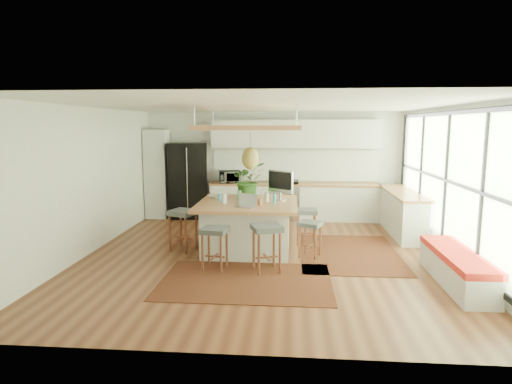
# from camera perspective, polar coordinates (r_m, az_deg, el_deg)

# --- Properties ---
(floor) EXTENTS (7.00, 7.00, 0.00)m
(floor) POSITION_cam_1_polar(r_m,az_deg,el_deg) (8.05, 1.14, -8.32)
(floor) COLOR #4F2516
(floor) RESTS_ON ground
(ceiling) EXTENTS (7.00, 7.00, 0.00)m
(ceiling) POSITION_cam_1_polar(r_m,az_deg,el_deg) (7.70, 1.20, 11.26)
(ceiling) COLOR white
(ceiling) RESTS_ON ground
(wall_back) EXTENTS (6.50, 0.00, 6.50)m
(wall_back) POSITION_cam_1_polar(r_m,az_deg,el_deg) (11.24, 2.27, 3.56)
(wall_back) COLOR beige
(wall_back) RESTS_ON ground
(wall_front) EXTENTS (6.50, 0.00, 6.50)m
(wall_front) POSITION_cam_1_polar(r_m,az_deg,el_deg) (4.33, -1.70, -4.77)
(wall_front) COLOR beige
(wall_front) RESTS_ON ground
(wall_left) EXTENTS (0.00, 7.00, 7.00)m
(wall_left) POSITION_cam_1_polar(r_m,az_deg,el_deg) (8.59, -21.01, 1.40)
(wall_left) COLOR beige
(wall_left) RESTS_ON ground
(wall_right) EXTENTS (0.00, 7.00, 7.00)m
(wall_right) POSITION_cam_1_polar(r_m,az_deg,el_deg) (8.23, 24.38, 0.90)
(wall_right) COLOR beige
(wall_right) RESTS_ON ground
(window_wall) EXTENTS (0.10, 6.20, 2.60)m
(window_wall) POSITION_cam_1_polar(r_m,az_deg,el_deg) (8.21, 24.21, 1.25)
(window_wall) COLOR black
(window_wall) RESTS_ON wall_right
(pantry) EXTENTS (0.55, 0.60, 2.25)m
(pantry) POSITION_cam_1_polar(r_m,az_deg,el_deg) (11.45, -12.73, 2.32)
(pantry) COLOR beige
(pantry) RESTS_ON floor
(back_counter_base) EXTENTS (4.20, 0.60, 0.88)m
(back_counter_base) POSITION_cam_1_polar(r_m,az_deg,el_deg) (11.03, 5.03, -1.33)
(back_counter_base) COLOR beige
(back_counter_base) RESTS_ON floor
(back_counter_top) EXTENTS (4.24, 0.64, 0.05)m
(back_counter_top) POSITION_cam_1_polar(r_m,az_deg,el_deg) (10.96, 5.06, 1.04)
(back_counter_top) COLOR brown
(back_counter_top) RESTS_ON back_counter_base
(backsplash) EXTENTS (4.20, 0.02, 0.80)m
(backsplash) POSITION_cam_1_polar(r_m,az_deg,el_deg) (11.21, 5.08, 3.52)
(backsplash) COLOR white
(backsplash) RESTS_ON wall_back
(upper_cabinets) EXTENTS (4.20, 0.34, 0.70)m
(upper_cabinets) POSITION_cam_1_polar(r_m,az_deg,el_deg) (11.00, 5.14, 7.60)
(upper_cabinets) COLOR beige
(upper_cabinets) RESTS_ON wall_back
(range) EXTENTS (0.76, 0.62, 1.00)m
(range) POSITION_cam_1_polar(r_m,az_deg,el_deg) (11.02, 3.73, -1.01)
(range) COLOR #A5A5AA
(range) RESTS_ON floor
(right_counter_base) EXTENTS (0.60, 2.50, 0.88)m
(right_counter_base) POSITION_cam_1_polar(r_m,az_deg,el_deg) (10.17, 18.61, -2.62)
(right_counter_base) COLOR beige
(right_counter_base) RESTS_ON floor
(right_counter_top) EXTENTS (0.64, 2.54, 0.05)m
(right_counter_top) POSITION_cam_1_polar(r_m,az_deg,el_deg) (10.09, 18.73, -0.06)
(right_counter_top) COLOR brown
(right_counter_top) RESTS_ON right_counter_base
(window_bench) EXTENTS (0.52, 2.00, 0.50)m
(window_bench) POSITION_cam_1_polar(r_m,az_deg,el_deg) (7.25, 24.77, -9.01)
(window_bench) COLOR beige
(window_bench) RESTS_ON floor
(ceiling_panel) EXTENTS (1.86, 1.86, 0.80)m
(ceiling_panel) POSITION_cam_1_polar(r_m,az_deg,el_deg) (8.12, -0.77, 6.54)
(ceiling_panel) COLOR brown
(ceiling_panel) RESTS_ON ceiling
(rug_near) EXTENTS (2.60, 1.80, 0.01)m
(rug_near) POSITION_cam_1_polar(r_m,az_deg,el_deg) (6.79, -1.33, -11.57)
(rug_near) COLOR black
(rug_near) RESTS_ON floor
(rug_right) EXTENTS (1.80, 2.60, 0.01)m
(rug_right) POSITION_cam_1_polar(r_m,az_deg,el_deg) (8.38, 12.09, -7.79)
(rug_right) COLOR black
(rug_right) RESTS_ON floor
(fridge) EXTENTS (1.07, 0.90, 1.92)m
(fridge) POSITION_cam_1_polar(r_m,az_deg,el_deg) (11.29, -8.86, 1.32)
(fridge) COLOR black
(fridge) RESTS_ON floor
(island) EXTENTS (1.85, 1.85, 0.93)m
(island) POSITION_cam_1_polar(r_m,az_deg,el_deg) (8.27, -1.09, -4.51)
(island) COLOR brown
(island) RESTS_ON floor
(stool_near_left) EXTENTS (0.47, 0.47, 0.70)m
(stool_near_left) POSITION_cam_1_polar(r_m,az_deg,el_deg) (7.25, -5.42, -7.36)
(stool_near_left) COLOR #3F4345
(stool_near_left) RESTS_ON floor
(stool_near_right) EXTENTS (0.58, 0.58, 0.77)m
(stool_near_right) POSITION_cam_1_polar(r_m,az_deg,el_deg) (7.12, 1.41, -7.64)
(stool_near_right) COLOR #3F4345
(stool_near_right) RESTS_ON floor
(stool_right_front) EXTENTS (0.50, 0.50, 0.65)m
(stool_right_front) POSITION_cam_1_polar(r_m,az_deg,el_deg) (7.94, 7.09, -5.96)
(stool_right_front) COLOR #3F4345
(stool_right_front) RESTS_ON floor
(stool_right_back) EXTENTS (0.42, 0.42, 0.71)m
(stool_right_back) POSITION_cam_1_polar(r_m,az_deg,el_deg) (8.77, 6.59, -4.55)
(stool_right_back) COLOR #3F4345
(stool_right_back) RESTS_ON floor
(stool_left_side) EXTENTS (0.60, 0.60, 0.78)m
(stool_left_side) POSITION_cam_1_polar(r_m,az_deg,el_deg) (8.39, -9.50, -5.21)
(stool_left_side) COLOR #3F4345
(stool_left_side) RESTS_ON floor
(laptop) EXTENTS (0.42, 0.43, 0.24)m
(laptop) POSITION_cam_1_polar(r_m,az_deg,el_deg) (7.67, -1.46, -1.11)
(laptop) COLOR #A5A5AA
(laptop) RESTS_ON island
(monitor) EXTENTS (0.62, 0.57, 0.58)m
(monitor) POSITION_cam_1_polar(r_m,az_deg,el_deg) (8.42, 3.21, 0.73)
(monitor) COLOR #A5A5AA
(monitor) RESTS_ON island
(microwave) EXTENTS (0.59, 0.41, 0.36)m
(microwave) POSITION_cam_1_polar(r_m,az_deg,el_deg) (10.99, -3.43, 2.17)
(microwave) COLOR #A5A5AA
(microwave) RESTS_ON back_counter_top
(island_plant) EXTENTS (0.86, 0.91, 0.56)m
(island_plant) POSITION_cam_1_polar(r_m,az_deg,el_deg) (8.63, -1.00, 1.08)
(island_plant) COLOR #1E4C19
(island_plant) RESTS_ON island
(island_bowl) EXTENTS (0.26, 0.26, 0.05)m
(island_bowl) POSITION_cam_1_polar(r_m,az_deg,el_deg) (8.69, -5.52, -0.61)
(island_bowl) COLOR beige
(island_bowl) RESTS_ON island
(island_bottle_0) EXTENTS (0.07, 0.07, 0.19)m
(island_bottle_0) POSITION_cam_1_polar(r_m,az_deg,el_deg) (8.33, -4.79, -0.52)
(island_bottle_0) COLOR #35ABD6
(island_bottle_0) RESTS_ON island
(island_bottle_1) EXTENTS (0.07, 0.07, 0.19)m
(island_bottle_1) POSITION_cam_1_polar(r_m,az_deg,el_deg) (8.07, -4.03, -0.82)
(island_bottle_1) COLOR white
(island_bottle_1) RESTS_ON island
(island_bottle_2) EXTENTS (0.07, 0.07, 0.19)m
(island_bottle_2) POSITION_cam_1_polar(r_m,az_deg,el_deg) (7.85, 0.50, -1.07)
(island_bottle_2) COLOR #995433
(island_bottle_2) RESTS_ON island
(island_bottle_3) EXTENTS (0.07, 0.07, 0.19)m
(island_bottle_3) POSITION_cam_1_polar(r_m,az_deg,el_deg) (8.19, 1.38, -0.66)
(island_bottle_3) COLOR beige
(island_bottle_3) RESTS_ON island
(island_bottle_4) EXTENTS (0.07, 0.07, 0.19)m
(island_bottle_4) POSITION_cam_1_polar(r_m,az_deg,el_deg) (8.43, -2.28, -0.39)
(island_bottle_4) COLOR #538B6C
(island_bottle_4) RESTS_ON island
(island_bottle_5) EXTENTS (0.07, 0.07, 0.19)m
(island_bottle_5) POSITION_cam_1_polar(r_m,az_deg,el_deg) (8.03, 2.38, -0.85)
(island_bottle_5) COLOR #35ABD6
(island_bottle_5) RESTS_ON island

